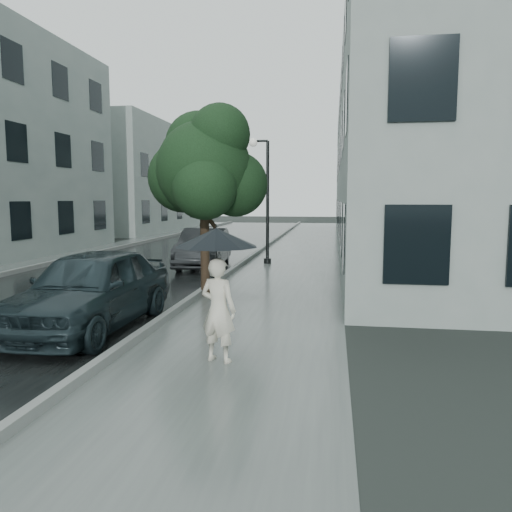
% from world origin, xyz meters
% --- Properties ---
extents(ground, '(120.00, 120.00, 0.00)m').
position_xyz_m(ground, '(0.00, 0.00, 0.00)').
color(ground, black).
rests_on(ground, ground).
extents(sidewalk, '(3.50, 60.00, 0.01)m').
position_xyz_m(sidewalk, '(0.25, 12.00, 0.00)').
color(sidewalk, slate).
rests_on(sidewalk, ground).
extents(kerb_near, '(0.15, 60.00, 0.15)m').
position_xyz_m(kerb_near, '(-1.57, 12.00, 0.07)').
color(kerb_near, slate).
rests_on(kerb_near, ground).
extents(asphalt_road, '(6.85, 60.00, 0.00)m').
position_xyz_m(asphalt_road, '(-5.08, 12.00, 0.00)').
color(asphalt_road, black).
rests_on(asphalt_road, ground).
extents(kerb_far, '(0.15, 60.00, 0.15)m').
position_xyz_m(kerb_far, '(-8.57, 12.00, 0.07)').
color(kerb_far, slate).
rests_on(kerb_far, ground).
extents(sidewalk_far, '(1.70, 60.00, 0.01)m').
position_xyz_m(sidewalk_far, '(-9.50, 12.00, 0.00)').
color(sidewalk_far, '#4C5451').
rests_on(sidewalk_far, ground).
extents(building_near, '(7.02, 36.00, 9.00)m').
position_xyz_m(building_near, '(5.47, 19.50, 4.50)').
color(building_near, gray).
rests_on(building_near, ground).
extents(building_far_b, '(7.02, 18.00, 8.00)m').
position_xyz_m(building_far_b, '(-13.77, 30.00, 4.00)').
color(building_far_b, gray).
rests_on(building_far_b, ground).
extents(pedestrian, '(0.67, 0.54, 1.58)m').
position_xyz_m(pedestrian, '(0.07, -1.00, 0.80)').
color(pedestrian, beige).
rests_on(pedestrian, sidewalk).
extents(umbrella, '(1.66, 1.66, 1.14)m').
position_xyz_m(umbrella, '(0.04, -0.97, 1.89)').
color(umbrella, black).
rests_on(umbrella, ground).
extents(street_tree, '(3.12, 2.83, 4.74)m').
position_xyz_m(street_tree, '(-1.45, 4.13, 3.22)').
color(street_tree, '#332619').
rests_on(street_tree, ground).
extents(lamp_post, '(0.85, 0.32, 4.69)m').
position_xyz_m(lamp_post, '(-0.86, 10.47, 2.70)').
color(lamp_post, black).
rests_on(lamp_post, ground).
extents(car_near, '(1.90, 4.51, 1.52)m').
position_xyz_m(car_near, '(-2.74, 0.50, 0.77)').
color(car_near, '#19262A').
rests_on(car_near, ground).
extents(car_far, '(1.81, 4.31, 1.39)m').
position_xyz_m(car_far, '(-2.84, 9.16, 0.70)').
color(car_far, black).
rests_on(car_far, ground).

